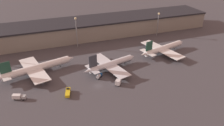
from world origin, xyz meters
The scene contains 11 objects.
ground centered at (0.00, 0.00, 0.00)m, with size 600.00×600.00×0.00m, color #423F44.
terminal_building centered at (0.00, 76.22, 7.27)m, with size 247.39×30.77×14.47m.
airplane_0 centered at (-31.45, 25.90, 3.79)m, with size 49.04×35.86×12.90m.
airplane_1 centered at (13.08, 15.83, 3.43)m, with size 38.47×36.05×13.16m.
airplane_2 centered at (56.81, 24.82, 3.61)m, with size 42.43×37.15×12.50m.
service_vehicle_0 centered at (3.00, 7.92, 1.54)m, with size 4.63×4.78×2.64m.
service_vehicle_1 centered at (-17.31, -2.09, 1.40)m, with size 4.07×7.89×2.95m.
service_vehicle_2 centered at (11.18, -2.60, 1.86)m, with size 4.87×5.22×3.40m.
service_vehicle_3 centered at (-41.74, 2.41, 1.64)m, with size 7.04×4.36×2.87m.
lamp_post_1 centered at (0.52, 57.24, 15.06)m, with size 1.80×1.80×23.48m.
lamp_post_2 centered at (70.79, 57.24, 13.25)m, with size 1.80×1.80×20.26m.
Camera 1 is at (-27.25, -98.42, 70.31)m, focal length 35.00 mm.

